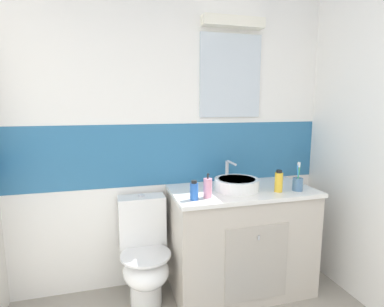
{
  "coord_description": "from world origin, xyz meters",
  "views": [
    {
      "loc": [
        -0.51,
        -0.02,
        1.5
      ],
      "look_at": [
        0.02,
        1.93,
        1.18
      ],
      "focal_mm": 28.46,
      "sensor_mm": 36.0,
      "label": 1
    }
  ],
  "objects_px": {
    "lotion_bottle_short": "(194,191)",
    "soap_dispenser": "(208,188)",
    "toothbrush_cup": "(298,183)",
    "mouthwash_bottle": "(279,182)",
    "toilet": "(145,255)",
    "sink_basin": "(236,184)"
  },
  "relations": [
    {
      "from": "lotion_bottle_short",
      "to": "soap_dispenser",
      "type": "bearing_deg",
      "value": 13.04
    },
    {
      "from": "toilet",
      "to": "lotion_bottle_short",
      "type": "height_order",
      "value": "lotion_bottle_short"
    },
    {
      "from": "sink_basin",
      "to": "toilet",
      "type": "relative_size",
      "value": 0.48
    },
    {
      "from": "sink_basin",
      "to": "soap_dispenser",
      "type": "relative_size",
      "value": 2.18
    },
    {
      "from": "toothbrush_cup",
      "to": "sink_basin",
      "type": "bearing_deg",
      "value": 161.43
    },
    {
      "from": "soap_dispenser",
      "to": "toilet",
      "type": "bearing_deg",
      "value": 155.53
    },
    {
      "from": "lotion_bottle_short",
      "to": "mouthwash_bottle",
      "type": "bearing_deg",
      "value": 2.04
    },
    {
      "from": "sink_basin",
      "to": "toilet",
      "type": "xyz_separation_m",
      "value": [
        -0.71,
        0.06,
        -0.53
      ]
    },
    {
      "from": "toothbrush_cup",
      "to": "soap_dispenser",
      "type": "bearing_deg",
      "value": 178.95
    },
    {
      "from": "sink_basin",
      "to": "mouthwash_bottle",
      "type": "distance_m",
      "value": 0.32
    },
    {
      "from": "toilet",
      "to": "lotion_bottle_short",
      "type": "xyz_separation_m",
      "value": [
        0.33,
        -0.22,
        0.54
      ]
    },
    {
      "from": "toothbrush_cup",
      "to": "lotion_bottle_short",
      "type": "distance_m",
      "value": 0.83
    },
    {
      "from": "soap_dispenser",
      "to": "toothbrush_cup",
      "type": "bearing_deg",
      "value": -1.05
    },
    {
      "from": "sink_basin",
      "to": "toothbrush_cup",
      "type": "xyz_separation_m",
      "value": [
        0.44,
        -0.15,
        0.01
      ]
    },
    {
      "from": "lotion_bottle_short",
      "to": "toilet",
      "type": "bearing_deg",
      "value": 145.83
    },
    {
      "from": "toilet",
      "to": "soap_dispenser",
      "type": "bearing_deg",
      "value": -24.47
    },
    {
      "from": "toothbrush_cup",
      "to": "soap_dispenser",
      "type": "height_order",
      "value": "toothbrush_cup"
    },
    {
      "from": "toothbrush_cup",
      "to": "mouthwash_bottle",
      "type": "relative_size",
      "value": 1.35
    },
    {
      "from": "toothbrush_cup",
      "to": "lotion_bottle_short",
      "type": "relative_size",
      "value": 1.63
    },
    {
      "from": "toothbrush_cup",
      "to": "mouthwash_bottle",
      "type": "distance_m",
      "value": 0.16
    },
    {
      "from": "toothbrush_cup",
      "to": "toilet",
      "type": "bearing_deg",
      "value": 169.64
    },
    {
      "from": "sink_basin",
      "to": "mouthwash_bottle",
      "type": "height_order",
      "value": "sink_basin"
    }
  ]
}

